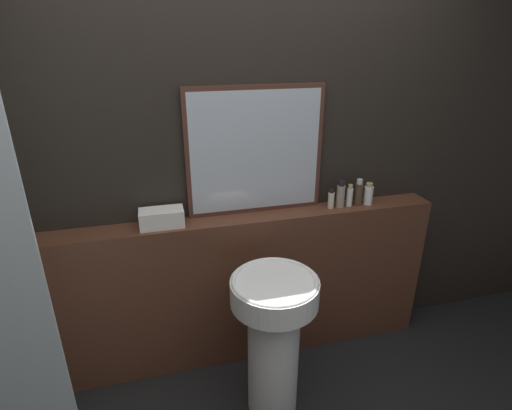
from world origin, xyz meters
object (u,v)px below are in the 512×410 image
Objects in this scene: mirror at (255,152)px; pedestal_sink at (274,333)px; shampoo_bottle at (331,199)px; hand_soap_bottle at (368,194)px; towel_stack at (162,218)px; body_wash_bottle at (359,193)px; conditioner_bottle at (341,195)px; lotion_bottle at (350,196)px.

pedestal_sink is at bearing -94.18° from mirror.
mirror reaches higher than shampoo_bottle.
mirror is 5.76× the size of hand_soap_bottle.
towel_stack is 1.19m from body_wash_bottle.
pedestal_sink is at bearing -148.28° from hand_soap_bottle.
towel_stack is 1.42× the size of conditioner_bottle.
lotion_bottle is (1.13, 0.00, 0.02)m from towel_stack.
shampoo_bottle is 0.12m from lotion_bottle.
lotion_bottle is at bearing 180.00° from body_wash_bottle.
lotion_bottle is (0.62, 0.46, 0.54)m from pedestal_sink.
shampoo_bottle reaches higher than towel_stack.
conditioner_bottle is at bearing 180.00° from lotion_bottle.
conditioner_bottle and body_wash_bottle have the same top height.
conditioner_bottle is 1.00× the size of body_wash_bottle.
conditioner_bottle is at bearing 39.64° from pedestal_sink.
conditioner_bottle reaches higher than hand_soap_bottle.
towel_stack is 1.74× the size of hand_soap_bottle.
pedestal_sink is 0.94m from lotion_bottle.
body_wash_bottle is at bearing -6.34° from mirror.
lotion_bottle is at bearing 36.73° from pedestal_sink.
mirror reaches higher than conditioner_bottle.
hand_soap_bottle is at bearing 0.00° from shampoo_bottle.
pedestal_sink is at bearing -137.06° from shampoo_bottle.
body_wash_bottle is at bearing -0.00° from towel_stack.
pedestal_sink is 7.06× the size of shampoo_bottle.
conditioner_bottle is 1.22× the size of hand_soap_bottle.
shampoo_bottle is 0.18m from body_wash_bottle.
conditioner_bottle is (1.06, 0.00, 0.03)m from towel_stack.
lotion_bottle is at bearing 0.00° from towel_stack.
mirror is (0.04, 0.53, 0.84)m from pedestal_sink.
towel_stack is 1.25m from hand_soap_bottle.
lotion_bottle is (0.58, -0.07, -0.30)m from mirror.
hand_soap_bottle is at bearing 0.00° from conditioner_bottle.
shampoo_bottle is (0.49, 0.46, 0.53)m from pedestal_sink.
lotion_bottle is at bearing 0.00° from shampoo_bottle.
mirror is 5.66× the size of lotion_bottle.
lotion_bottle is at bearing 180.00° from hand_soap_bottle.
body_wash_bottle is at bearing -0.00° from conditioner_bottle.
towel_stack is at bearing 180.00° from body_wash_bottle.
pedestal_sink is at bearing -140.36° from conditioner_bottle.
shampoo_bottle is 0.71× the size of body_wash_bottle.
mirror is at bearing 85.82° from pedestal_sink.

